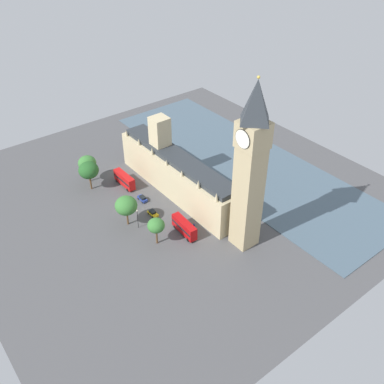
{
  "coord_description": "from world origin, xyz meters",
  "views": [
    {
      "loc": [
        70.86,
        100.86,
        89.87
      ],
      "look_at": [
        1.0,
        11.58,
        7.83
      ],
      "focal_mm": 40.67,
      "sensor_mm": 36.0,
      "label": 1
    }
  ],
  "objects_px": {
    "car_yellow_cab_under_trees": "(153,213)",
    "street_lamp_opposite_hall": "(137,216)",
    "car_blue_trailing": "(142,198)",
    "pedestrian_midblock": "(194,225)",
    "clock_tower": "(250,167)",
    "plane_tree_leading": "(156,226)",
    "parliament_building": "(176,173)",
    "plane_tree_kerbside": "(89,170)",
    "plane_tree_far_end": "(87,163)",
    "double_decker_bus_corner": "(184,227)",
    "double_decker_bus_by_river_gate": "(124,179)",
    "plane_tree_near_tower": "(126,206)"
  },
  "relations": [
    {
      "from": "plane_tree_far_end",
      "to": "car_yellow_cab_under_trees",
      "type": "bearing_deg",
      "value": 102.85
    },
    {
      "from": "clock_tower",
      "to": "plane_tree_near_tower",
      "type": "bearing_deg",
      "value": -51.19
    },
    {
      "from": "plane_tree_far_end",
      "to": "plane_tree_near_tower",
      "type": "relative_size",
      "value": 1.0
    },
    {
      "from": "pedestrian_midblock",
      "to": "plane_tree_far_end",
      "type": "xyz_separation_m",
      "value": [
        13.97,
        -43.69,
        6.89
      ]
    },
    {
      "from": "parliament_building",
      "to": "street_lamp_opposite_hall",
      "type": "xyz_separation_m",
      "value": [
        21.52,
        8.63,
        -2.79
      ]
    },
    {
      "from": "parliament_building",
      "to": "double_decker_bus_by_river_gate",
      "type": "xyz_separation_m",
      "value": [
        12.82,
        -14.12,
        -5.0
      ]
    },
    {
      "from": "car_yellow_cab_under_trees",
      "to": "double_decker_bus_corner",
      "type": "height_order",
      "value": "double_decker_bus_corner"
    },
    {
      "from": "clock_tower",
      "to": "plane_tree_kerbside",
      "type": "relative_size",
      "value": 4.84
    },
    {
      "from": "car_yellow_cab_under_trees",
      "to": "plane_tree_kerbside",
      "type": "height_order",
      "value": "plane_tree_kerbside"
    },
    {
      "from": "car_yellow_cab_under_trees",
      "to": "street_lamp_opposite_hall",
      "type": "bearing_deg",
      "value": 16.76
    },
    {
      "from": "car_blue_trailing",
      "to": "plane_tree_leading",
      "type": "relative_size",
      "value": 0.46
    },
    {
      "from": "clock_tower",
      "to": "car_yellow_cab_under_trees",
      "type": "bearing_deg",
      "value": -62.4
    },
    {
      "from": "car_blue_trailing",
      "to": "plane_tree_far_end",
      "type": "xyz_separation_m",
      "value": [
        8.67,
        -21.87,
        6.72
      ]
    },
    {
      "from": "double_decker_bus_corner",
      "to": "street_lamp_opposite_hall",
      "type": "bearing_deg",
      "value": -45.5
    },
    {
      "from": "clock_tower",
      "to": "car_blue_trailing",
      "type": "distance_m",
      "value": 46.76
    },
    {
      "from": "plane_tree_kerbside",
      "to": "plane_tree_leading",
      "type": "bearing_deg",
      "value": 93.54
    },
    {
      "from": "parliament_building",
      "to": "plane_tree_near_tower",
      "type": "height_order",
      "value": "parliament_building"
    },
    {
      "from": "car_blue_trailing",
      "to": "car_yellow_cab_under_trees",
      "type": "distance_m",
      "value": 9.01
    },
    {
      "from": "car_blue_trailing",
      "to": "pedestrian_midblock",
      "type": "relative_size",
      "value": 2.68
    },
    {
      "from": "pedestrian_midblock",
      "to": "street_lamp_opposite_hall",
      "type": "bearing_deg",
      "value": -78.37
    },
    {
      "from": "double_decker_bus_by_river_gate",
      "to": "double_decker_bus_corner",
      "type": "distance_m",
      "value": 33.95
    },
    {
      "from": "double_decker_bus_by_river_gate",
      "to": "plane_tree_near_tower",
      "type": "xyz_separation_m",
      "value": [
        10.36,
        19.22,
        4.76
      ]
    },
    {
      "from": "double_decker_bus_corner",
      "to": "plane_tree_kerbside",
      "type": "height_order",
      "value": "plane_tree_kerbside"
    },
    {
      "from": "plane_tree_kerbside",
      "to": "plane_tree_leading",
      "type": "distance_m",
      "value": 38.03
    },
    {
      "from": "clock_tower",
      "to": "car_blue_trailing",
      "type": "bearing_deg",
      "value": -70.68
    },
    {
      "from": "double_decker_bus_corner",
      "to": "plane_tree_kerbside",
      "type": "relative_size",
      "value": 0.98
    },
    {
      "from": "plane_tree_kerbside",
      "to": "plane_tree_leading",
      "type": "relative_size",
      "value": 1.18
    },
    {
      "from": "double_decker_bus_corner",
      "to": "plane_tree_far_end",
      "type": "distance_m",
      "value": 45.59
    },
    {
      "from": "parliament_building",
      "to": "plane_tree_kerbside",
      "type": "relative_size",
      "value": 5.19
    },
    {
      "from": "double_decker_bus_corner",
      "to": "street_lamp_opposite_hall",
      "type": "xyz_separation_m",
      "value": [
        9.79,
        -11.18,
        2.21
      ]
    },
    {
      "from": "pedestrian_midblock",
      "to": "plane_tree_far_end",
      "type": "relative_size",
      "value": 0.15
    },
    {
      "from": "double_decker_bus_by_river_gate",
      "to": "plane_tree_leading",
      "type": "bearing_deg",
      "value": 75.09
    },
    {
      "from": "plane_tree_near_tower",
      "to": "street_lamp_opposite_hall",
      "type": "bearing_deg",
      "value": 115.2
    },
    {
      "from": "clock_tower",
      "to": "plane_tree_leading",
      "type": "xyz_separation_m",
      "value": [
        20.97,
        -15.74,
        -20.19
      ]
    },
    {
      "from": "double_decker_bus_by_river_gate",
      "to": "pedestrian_midblock",
      "type": "height_order",
      "value": "double_decker_bus_by_river_gate"
    },
    {
      "from": "double_decker_bus_by_river_gate",
      "to": "street_lamp_opposite_hall",
      "type": "height_order",
      "value": "street_lamp_opposite_hall"
    },
    {
      "from": "car_blue_trailing",
      "to": "plane_tree_kerbside",
      "type": "relative_size",
      "value": 0.39
    },
    {
      "from": "parliament_building",
      "to": "clock_tower",
      "type": "xyz_separation_m",
      "value": [
        -0.04,
        33.97,
        19.43
      ]
    },
    {
      "from": "double_decker_bus_by_river_gate",
      "to": "car_blue_trailing",
      "type": "height_order",
      "value": "double_decker_bus_by_river_gate"
    },
    {
      "from": "clock_tower",
      "to": "street_lamp_opposite_hall",
      "type": "xyz_separation_m",
      "value": [
        21.56,
        -25.35,
        -22.22
      ]
    },
    {
      "from": "plane_tree_near_tower",
      "to": "pedestrian_midblock",
      "type": "bearing_deg",
      "value": 138.0
    },
    {
      "from": "clock_tower",
      "to": "plane_tree_far_end",
      "type": "bearing_deg",
      "value": -69.8
    },
    {
      "from": "parliament_building",
      "to": "double_decker_bus_corner",
      "type": "relative_size",
      "value": 5.29
    },
    {
      "from": "double_decker_bus_corner",
      "to": "plane_tree_leading",
      "type": "distance_m",
      "value": 10.25
    },
    {
      "from": "clock_tower",
      "to": "plane_tree_far_end",
      "type": "relative_size",
      "value": 5.05
    },
    {
      "from": "car_blue_trailing",
      "to": "car_yellow_cab_under_trees",
      "type": "bearing_deg",
      "value": -99.03
    },
    {
      "from": "parliament_building",
      "to": "street_lamp_opposite_hall",
      "type": "relative_size",
      "value": 7.97
    },
    {
      "from": "street_lamp_opposite_hall",
      "to": "double_decker_bus_corner",
      "type": "bearing_deg",
      "value": 131.21
    },
    {
      "from": "car_yellow_cab_under_trees",
      "to": "plane_tree_kerbside",
      "type": "relative_size",
      "value": 0.38
    },
    {
      "from": "parliament_building",
      "to": "plane_tree_kerbside",
      "type": "xyz_separation_m",
      "value": [
        23.27,
        -19.72,
        0.19
      ]
    }
  ]
}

